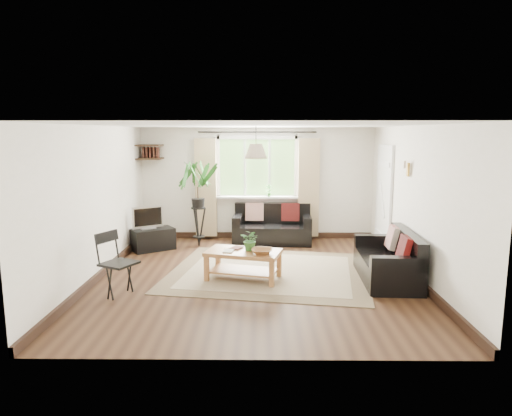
{
  "coord_description": "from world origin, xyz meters",
  "views": [
    {
      "loc": [
        0.08,
        -7.08,
        2.29
      ],
      "look_at": [
        0.0,
        0.4,
        1.05
      ],
      "focal_mm": 32.0,
      "sensor_mm": 36.0,
      "label": 1
    }
  ],
  "objects_px": {
    "sofa_back": "(272,225)",
    "palm_stand": "(198,204)",
    "coffee_table": "(243,265)",
    "sofa_right": "(387,258)",
    "folding_chair": "(119,265)",
    "tv_stand": "(153,239)"
  },
  "relations": [
    {
      "from": "coffee_table",
      "to": "palm_stand",
      "type": "height_order",
      "value": "palm_stand"
    },
    {
      "from": "palm_stand",
      "to": "folding_chair",
      "type": "bearing_deg",
      "value": -104.1
    },
    {
      "from": "palm_stand",
      "to": "sofa_back",
      "type": "bearing_deg",
      "value": 10.78
    },
    {
      "from": "tv_stand",
      "to": "coffee_table",
      "type": "bearing_deg",
      "value": -77.68
    },
    {
      "from": "palm_stand",
      "to": "folding_chair",
      "type": "xyz_separation_m",
      "value": [
        -0.73,
        -2.9,
        -0.41
      ]
    },
    {
      "from": "sofa_back",
      "to": "coffee_table",
      "type": "relative_size",
      "value": 1.42
    },
    {
      "from": "tv_stand",
      "to": "folding_chair",
      "type": "bearing_deg",
      "value": -120.21
    },
    {
      "from": "coffee_table",
      "to": "folding_chair",
      "type": "height_order",
      "value": "folding_chair"
    },
    {
      "from": "coffee_table",
      "to": "folding_chair",
      "type": "distance_m",
      "value": 1.89
    },
    {
      "from": "sofa_back",
      "to": "tv_stand",
      "type": "relative_size",
      "value": 2.04
    },
    {
      "from": "sofa_back",
      "to": "palm_stand",
      "type": "height_order",
      "value": "palm_stand"
    },
    {
      "from": "coffee_table",
      "to": "folding_chair",
      "type": "xyz_separation_m",
      "value": [
        -1.72,
        -0.74,
        0.22
      ]
    },
    {
      "from": "sofa_back",
      "to": "tv_stand",
      "type": "distance_m",
      "value": 2.45
    },
    {
      "from": "coffee_table",
      "to": "folding_chair",
      "type": "bearing_deg",
      "value": -156.74
    },
    {
      "from": "sofa_right",
      "to": "folding_chair",
      "type": "relative_size",
      "value": 1.73
    },
    {
      "from": "sofa_back",
      "to": "palm_stand",
      "type": "xyz_separation_m",
      "value": [
        -1.5,
        -0.29,
        0.48
      ]
    },
    {
      "from": "sofa_right",
      "to": "palm_stand",
      "type": "xyz_separation_m",
      "value": [
        -3.23,
        2.19,
        0.49
      ]
    },
    {
      "from": "coffee_table",
      "to": "sofa_right",
      "type": "bearing_deg",
      "value": -0.59
    },
    {
      "from": "sofa_back",
      "to": "folding_chair",
      "type": "xyz_separation_m",
      "value": [
        -2.23,
        -3.19,
        0.07
      ]
    },
    {
      "from": "sofa_right",
      "to": "coffee_table",
      "type": "distance_m",
      "value": 2.24
    },
    {
      "from": "sofa_right",
      "to": "coffee_table",
      "type": "xyz_separation_m",
      "value": [
        -2.24,
        0.02,
        -0.14
      ]
    },
    {
      "from": "tv_stand",
      "to": "palm_stand",
      "type": "bearing_deg",
      "value": -11.62
    }
  ]
}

